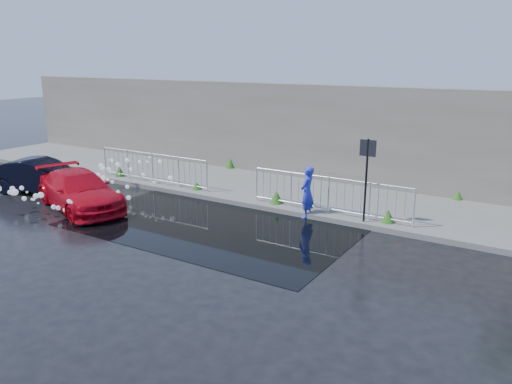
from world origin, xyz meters
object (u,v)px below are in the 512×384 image
at_px(dark_car, 41,176).
at_px(sign_post, 367,167).
at_px(person, 307,192).
at_px(red_car, 79,191).

bearing_deg(dark_car, sign_post, -96.54).
bearing_deg(person, sign_post, 90.26).
relative_size(dark_car, person, 2.32).
relative_size(sign_post, dark_car, 0.69).
bearing_deg(red_car, sign_post, -50.79).
xyz_separation_m(red_car, person, (6.45, 2.96, 0.19)).
bearing_deg(red_car, person, -46.65).
bearing_deg(dark_car, red_car, -121.41).
bearing_deg(dark_car, person, -94.84).
height_order(red_car, person, person).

